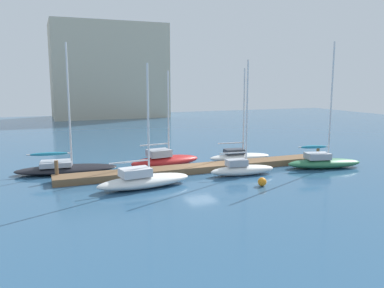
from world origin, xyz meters
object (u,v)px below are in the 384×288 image
Objects in this scene: sailboat_4 at (239,155)px; sailboat_0 at (65,167)px; harbor_building_distant at (109,71)px; sailboat_5 at (323,161)px; sailboat_3 at (242,168)px; sailboat_1 at (144,180)px; sailboat_2 at (165,160)px; mooring_buoy_orange at (262,182)px.

sailboat_0 is at bearing -178.01° from sailboat_4.
sailboat_0 is 0.46× the size of harbor_building_distant.
harbor_building_distant is (-8.43, 56.16, 8.82)m from sailboat_5.
sailboat_3 is 0.40× the size of harbor_building_distant.
sailboat_1 reaches higher than sailboat_2.
sailboat_2 is 7.35m from sailboat_4.
sailboat_3 is 0.85× the size of sailboat_5.
sailboat_0 reaches higher than sailboat_2.
sailboat_5 is 57.47m from harbor_building_distant.
sailboat_0 is 16.67× the size of mooring_buoy_orange.
sailboat_5 is at bearing -41.38° from sailboat_4.
mooring_buoy_orange is (8.01, -2.71, -0.27)m from sailboat_1.
harbor_building_distant is (-3.19, 50.67, 8.92)m from sailboat_4.
sailboat_4 is at bearing 2.83° from sailboat_0.
sailboat_2 reaches higher than mooring_buoy_orange.
sailboat_1 is 1.01× the size of sailboat_4.
sailboat_2 is at bearing 52.31° from sailboat_1.
mooring_buoy_orange is at bearing -70.52° from sailboat_2.
sailboat_3 reaches higher than mooring_buoy_orange.
sailboat_3 is 1.06× the size of sailboat_4.
sailboat_0 is at bearing 143.50° from mooring_buoy_orange.
sailboat_3 is (13.08, -6.06, 0.11)m from sailboat_0.
sailboat_0 is 14.41m from sailboat_3.
sailboat_1 is at bearing -48.83° from sailboat_0.
sailboat_5 is 17.01× the size of mooring_buoy_orange.
harbor_building_distant reaches higher than sailboat_0.
sailboat_1 is at bearing 161.33° from mooring_buoy_orange.
harbor_building_distant is (12.49, 49.85, 8.95)m from sailboat_0.
harbor_building_distant is (-0.34, 59.34, 9.10)m from mooring_buoy_orange.
sailboat_2 is at bearing 168.26° from sailboat_5.
sailboat_5 reaches higher than sailboat_1.
sailboat_3 is 7.85m from sailboat_5.
sailboat_2 is at bearing -94.70° from harbor_building_distant.
sailboat_3 is 5.85m from sailboat_4.
sailboat_1 is 8.29m from sailboat_3.
sailboat_4 is (7.35, -0.13, -0.12)m from sailboat_2.
sailboat_1 is 57.83m from harbor_building_distant.
sailboat_2 is (8.34, -0.68, 0.14)m from sailboat_0.
sailboat_3 reaches higher than sailboat_4.
sailboat_1 is 13.81× the size of mooring_buoy_orange.
sailboat_1 is 8.46m from mooring_buoy_orange.
sailboat_0 is 1.22× the size of sailboat_4.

